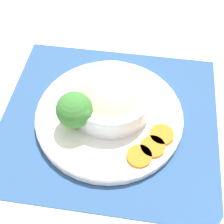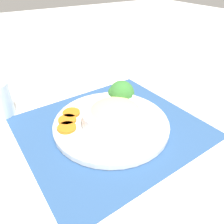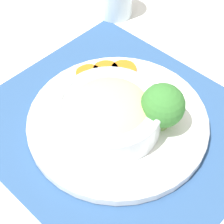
% 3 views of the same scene
% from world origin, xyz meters
% --- Properties ---
extents(ground_plane, '(4.00, 4.00, 0.00)m').
position_xyz_m(ground_plane, '(0.00, 0.00, 0.00)').
color(ground_plane, white).
extents(placemat, '(0.48, 0.44, 0.00)m').
position_xyz_m(placemat, '(0.00, 0.00, 0.00)').
color(placemat, '#2D5184').
rests_on(placemat, ground_plane).
extents(plate, '(0.31, 0.31, 0.02)m').
position_xyz_m(plate, '(0.00, 0.00, 0.02)').
color(plate, white).
rests_on(plate, placemat).
extents(bowl, '(0.17, 0.17, 0.06)m').
position_xyz_m(bowl, '(0.00, -0.02, 0.05)').
color(bowl, silver).
rests_on(bowl, plate).
extents(broccoli_floret, '(0.07, 0.07, 0.09)m').
position_xyz_m(broccoli_floret, '(0.06, 0.04, 0.07)').
color(broccoli_floret, '#759E51').
rests_on(broccoli_floret, plate).
extents(carrot_slice_near, '(0.05, 0.05, 0.01)m').
position_xyz_m(carrot_slice_near, '(-0.08, 0.09, 0.02)').
color(carrot_slice_near, orange).
rests_on(carrot_slice_near, plate).
extents(carrot_slice_middle, '(0.05, 0.05, 0.01)m').
position_xyz_m(carrot_slice_middle, '(-0.10, 0.06, 0.02)').
color(carrot_slice_middle, orange).
rests_on(carrot_slice_middle, plate).
extents(carrot_slice_far, '(0.05, 0.05, 0.01)m').
position_xyz_m(carrot_slice_far, '(-0.11, 0.03, 0.02)').
color(carrot_slice_far, orange).
rests_on(carrot_slice_far, plate).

